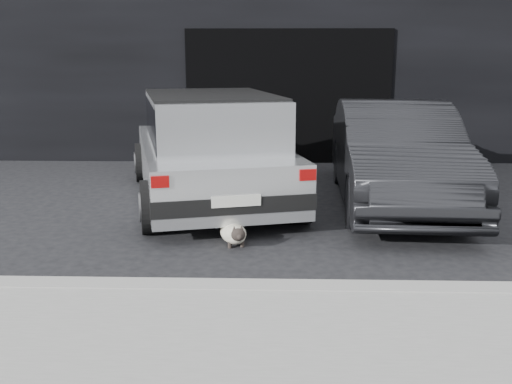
{
  "coord_description": "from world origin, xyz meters",
  "views": [
    {
      "loc": [
        0.7,
        -7.34,
        2.1
      ],
      "look_at": [
        0.52,
        -1.09,
        0.6
      ],
      "focal_mm": 40.0,
      "sensor_mm": 36.0,
      "label": 1
    }
  ],
  "objects_px": {
    "silver_hatchback": "(210,143)",
    "cat_siamese": "(234,233)",
    "cat_white": "(232,212)",
    "second_car": "(395,154)"
  },
  "relations": [
    {
      "from": "silver_hatchback",
      "to": "cat_white",
      "type": "relative_size",
      "value": 5.83
    },
    {
      "from": "second_car",
      "to": "cat_siamese",
      "type": "distance_m",
      "value": 2.96
    },
    {
      "from": "silver_hatchback",
      "to": "cat_siamese",
      "type": "bearing_deg",
      "value": -90.95
    },
    {
      "from": "silver_hatchback",
      "to": "second_car",
      "type": "xyz_separation_m",
      "value": [
        2.67,
        -0.09,
        -0.13
      ]
    },
    {
      "from": "silver_hatchback",
      "to": "cat_siamese",
      "type": "xyz_separation_m",
      "value": [
        0.48,
        -2.0,
        -0.73
      ]
    },
    {
      "from": "silver_hatchback",
      "to": "cat_white",
      "type": "xyz_separation_m",
      "value": [
        0.41,
        -1.27,
        -0.68
      ]
    },
    {
      "from": "silver_hatchback",
      "to": "cat_siamese",
      "type": "relative_size",
      "value": 5.72
    },
    {
      "from": "second_car",
      "to": "cat_siamese",
      "type": "xyz_separation_m",
      "value": [
        -2.19,
        -1.91,
        -0.6
      ]
    },
    {
      "from": "cat_siamese",
      "to": "cat_white",
      "type": "distance_m",
      "value": 0.73
    },
    {
      "from": "silver_hatchback",
      "to": "cat_white",
      "type": "distance_m",
      "value": 1.5
    }
  ]
}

